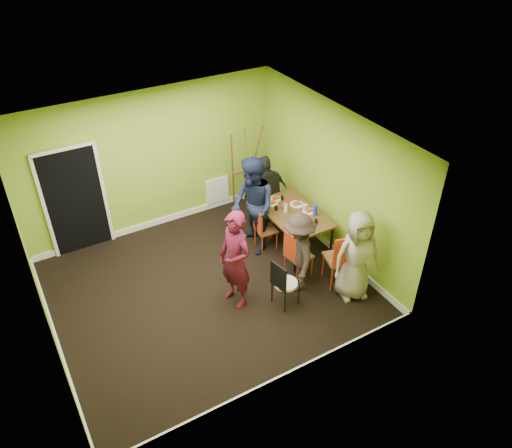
{
  "coord_description": "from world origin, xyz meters",
  "views": [
    {
      "loc": [
        -2.45,
        -5.9,
        5.82
      ],
      "look_at": [
        0.95,
        0.0,
        1.01
      ],
      "focal_mm": 35.0,
      "sensor_mm": 36.0,
      "label": 1
    }
  ],
  "objects_px": {
    "chair_left_far": "(263,227)",
    "person_back_end": "(265,190)",
    "chair_left_near": "(296,253)",
    "thermos": "(286,207)",
    "chair_back_end": "(269,192)",
    "easel": "(245,170)",
    "dining_table": "(293,215)",
    "person_front_end": "(357,256)",
    "person_standing": "(235,260)",
    "chair_bentwood": "(283,282)",
    "person_left_near": "(298,253)",
    "orange_bottle": "(282,208)",
    "person_left_far": "(253,207)",
    "blue_bottle": "(315,210)",
    "chair_front_end": "(342,257)"
  },
  "relations": [
    {
      "from": "chair_left_far",
      "to": "person_back_end",
      "type": "bearing_deg",
      "value": 150.19
    },
    {
      "from": "chair_left_near",
      "to": "thermos",
      "type": "distance_m",
      "value": 1.01
    },
    {
      "from": "chair_left_near",
      "to": "chair_back_end",
      "type": "height_order",
      "value": "chair_back_end"
    },
    {
      "from": "thermos",
      "to": "easel",
      "type": "bearing_deg",
      "value": 90.61
    },
    {
      "from": "chair_back_end",
      "to": "person_back_end",
      "type": "relative_size",
      "value": 0.77
    },
    {
      "from": "dining_table",
      "to": "chair_back_end",
      "type": "xyz_separation_m",
      "value": [
        -0.06,
        0.76,
        0.1
      ]
    },
    {
      "from": "chair_back_end",
      "to": "person_front_end",
      "type": "xyz_separation_m",
      "value": [
        0.2,
        -2.39,
        0.01
      ]
    },
    {
      "from": "person_standing",
      "to": "person_back_end",
      "type": "height_order",
      "value": "person_standing"
    },
    {
      "from": "chair_bentwood",
      "to": "thermos",
      "type": "height_order",
      "value": "thermos"
    },
    {
      "from": "chair_bentwood",
      "to": "easel",
      "type": "height_order",
      "value": "easel"
    },
    {
      "from": "chair_back_end",
      "to": "person_back_end",
      "type": "height_order",
      "value": "person_back_end"
    },
    {
      "from": "person_standing",
      "to": "person_left_near",
      "type": "distance_m",
      "value": 1.09
    },
    {
      "from": "person_front_end",
      "to": "orange_bottle",
      "type": "bearing_deg",
      "value": 112.64
    },
    {
      "from": "chair_left_near",
      "to": "chair_bentwood",
      "type": "distance_m",
      "value": 0.72
    },
    {
      "from": "person_left_far",
      "to": "orange_bottle",
      "type": "bearing_deg",
      "value": 82.16
    },
    {
      "from": "chair_bentwood",
      "to": "person_front_end",
      "type": "xyz_separation_m",
      "value": [
        1.15,
        -0.37,
        0.32
      ]
    },
    {
      "from": "chair_back_end",
      "to": "person_back_end",
      "type": "bearing_deg",
      "value": -101.88
    },
    {
      "from": "chair_back_end",
      "to": "blue_bottle",
      "type": "distance_m",
      "value": 1.08
    },
    {
      "from": "thermos",
      "to": "orange_bottle",
      "type": "bearing_deg",
      "value": 101.74
    },
    {
      "from": "chair_back_end",
      "to": "person_back_end",
      "type": "distance_m",
      "value": 0.18
    },
    {
      "from": "dining_table",
      "to": "easel",
      "type": "xyz_separation_m",
      "value": [
        -0.12,
        1.59,
        0.21
      ]
    },
    {
      "from": "chair_left_near",
      "to": "person_left_near",
      "type": "bearing_deg",
      "value": -31.62
    },
    {
      "from": "chair_left_far",
      "to": "easel",
      "type": "relative_size",
      "value": 0.47
    },
    {
      "from": "thermos",
      "to": "person_back_end",
      "type": "xyz_separation_m",
      "value": [
        0.08,
        0.84,
        -0.11
      ]
    },
    {
      "from": "chair_left_far",
      "to": "chair_bentwood",
      "type": "height_order",
      "value": "chair_bentwood"
    },
    {
      "from": "chair_bentwood",
      "to": "blue_bottle",
      "type": "xyz_separation_m",
      "value": [
        1.3,
        0.99,
        0.37
      ]
    },
    {
      "from": "person_standing",
      "to": "person_left_far",
      "type": "height_order",
      "value": "person_left_far"
    },
    {
      "from": "chair_back_end",
      "to": "blue_bottle",
      "type": "relative_size",
      "value": 5.33
    },
    {
      "from": "person_standing",
      "to": "person_front_end",
      "type": "xyz_separation_m",
      "value": [
        1.76,
        -0.82,
        -0.06
      ]
    },
    {
      "from": "chair_back_end",
      "to": "person_left_near",
      "type": "bearing_deg",
      "value": 70.36
    },
    {
      "from": "chair_front_end",
      "to": "person_front_end",
      "type": "relative_size",
      "value": 0.67
    },
    {
      "from": "chair_back_end",
      "to": "orange_bottle",
      "type": "xyz_separation_m",
      "value": [
        -0.07,
        -0.57,
        -0.01
      ]
    },
    {
      "from": "blue_bottle",
      "to": "person_standing",
      "type": "height_order",
      "value": "person_standing"
    },
    {
      "from": "chair_left_near",
      "to": "person_front_end",
      "type": "bearing_deg",
      "value": 29.24
    },
    {
      "from": "chair_back_end",
      "to": "person_front_end",
      "type": "distance_m",
      "value": 2.39
    },
    {
      "from": "chair_back_end",
      "to": "easel",
      "type": "relative_size",
      "value": 0.62
    },
    {
      "from": "thermos",
      "to": "person_front_end",
      "type": "xyz_separation_m",
      "value": [
        0.25,
        -1.72,
        -0.04
      ]
    },
    {
      "from": "person_left_near",
      "to": "orange_bottle",
      "type": "bearing_deg",
      "value": -177.45
    },
    {
      "from": "chair_front_end",
      "to": "person_standing",
      "type": "height_order",
      "value": "person_standing"
    },
    {
      "from": "easel",
      "to": "chair_front_end",
      "type": "bearing_deg",
      "value": -85.9
    },
    {
      "from": "orange_bottle",
      "to": "chair_back_end",
      "type": "bearing_deg",
      "value": 82.88
    },
    {
      "from": "thermos",
      "to": "person_left_near",
      "type": "xyz_separation_m",
      "value": [
        -0.46,
        -1.1,
        -0.12
      ]
    },
    {
      "from": "thermos",
      "to": "chair_left_far",
      "type": "bearing_deg",
      "value": 164.95
    },
    {
      "from": "dining_table",
      "to": "chair_left_far",
      "type": "bearing_deg",
      "value": 159.04
    },
    {
      "from": "blue_bottle",
      "to": "orange_bottle",
      "type": "xyz_separation_m",
      "value": [
        -0.42,
        0.46,
        -0.07
      ]
    },
    {
      "from": "chair_bentwood",
      "to": "person_left_near",
      "type": "bearing_deg",
      "value": 108.21
    },
    {
      "from": "chair_front_end",
      "to": "person_front_end",
      "type": "xyz_separation_m",
      "value": [
        0.05,
        -0.29,
        0.2
      ]
    },
    {
      "from": "orange_bottle",
      "to": "person_back_end",
      "type": "bearing_deg",
      "value": 82.61
    },
    {
      "from": "chair_front_end",
      "to": "dining_table",
      "type": "bearing_deg",
      "value": 108.05
    },
    {
      "from": "orange_bottle",
      "to": "person_left_near",
      "type": "bearing_deg",
      "value": -110.0
    }
  ]
}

